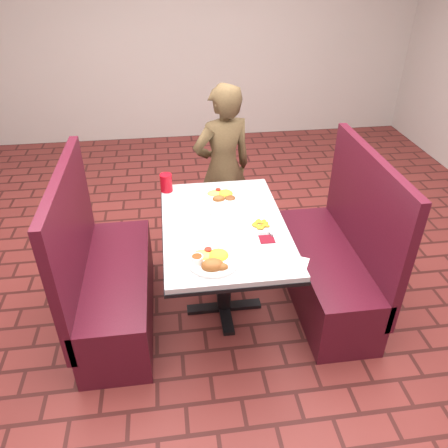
{
  "coord_description": "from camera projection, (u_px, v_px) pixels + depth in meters",
  "views": [
    {
      "loc": [
        -0.32,
        -2.38,
        2.3
      ],
      "look_at": [
        0.0,
        0.0,
        0.75
      ],
      "focal_mm": 35.0,
      "sensor_mm": 36.0,
      "label": 1
    }
  ],
  "objects": [
    {
      "name": "room",
      "position": [
        224.0,
        33.0,
        2.23
      ],
      "size": [
        7.0,
        7.04,
        2.82
      ],
      "color": "maroon",
      "rests_on": "ground"
    },
    {
      "name": "knife_utensil",
      "position": [
        213.0,
        257.0,
        2.54
      ],
      "size": [
        0.1,
        0.16,
        0.0
      ],
      "primitive_type": "cube",
      "rotation": [
        0.0,
        0.0,
        0.54
      ],
      "color": "#B9B9BE",
      "rests_on": "dining_table"
    },
    {
      "name": "dining_table",
      "position": [
        224.0,
        236.0,
        2.91
      ],
      "size": [
        0.81,
        1.21,
        0.75
      ],
      "color": "silver",
      "rests_on": "ground"
    },
    {
      "name": "spoon_utensil",
      "position": [
        267.0,
        232.0,
        2.77
      ],
      "size": [
        0.07,
        0.12,
        0.0
      ],
      "primitive_type": "cube",
      "rotation": [
        0.0,
        0.0,
        0.46
      ],
      "color": "silver",
      "rests_on": "dining_table"
    },
    {
      "name": "diner_person",
      "position": [
        223.0,
        169.0,
        3.63
      ],
      "size": [
        0.6,
        0.49,
        1.43
      ],
      "primitive_type": "imported",
      "rotation": [
        0.0,
        0.0,
        3.46
      ],
      "color": "brown",
      "rests_on": "ground"
    },
    {
      "name": "far_dinner_plate",
      "position": [
        222.0,
        195.0,
        3.14
      ],
      "size": [
        0.26,
        0.26,
        0.07
      ],
      "rotation": [
        0.0,
        0.0,
        0.36
      ],
      "color": "white",
      "rests_on": "dining_table"
    },
    {
      "name": "red_tumbler",
      "position": [
        166.0,
        183.0,
        3.2
      ],
      "size": [
        0.09,
        0.09,
        0.13
      ],
      "primitive_type": "cylinder",
      "color": "#B70C18",
      "rests_on": "dining_table"
    },
    {
      "name": "paper_napkin",
      "position": [
        292.0,
        263.0,
        2.5
      ],
      "size": [
        0.22,
        0.2,
        0.01
      ],
      "primitive_type": "cube",
      "rotation": [
        0.0,
        0.0,
        -0.48
      ],
      "color": "white",
      "rests_on": "dining_table"
    },
    {
      "name": "lettuce_shreds",
      "position": [
        229.0,
        219.0,
        2.91
      ],
      "size": [
        0.28,
        0.32,
        0.0
      ],
      "primitive_type": null,
      "color": "#8EC74F",
      "rests_on": "dining_table"
    },
    {
      "name": "maroon_napkin",
      "position": [
        267.0,
        239.0,
        2.71
      ],
      "size": [
        0.09,
        0.09,
        0.0
      ],
      "primitive_type": "cube",
      "rotation": [
        0.0,
        0.0,
        -0.02
      ],
      "color": "maroon",
      "rests_on": "dining_table"
    },
    {
      "name": "booth_bench_right",
      "position": [
        332.0,
        264.0,
        3.18
      ],
      "size": [
        0.47,
        1.2,
        1.17
      ],
      "color": "#501220",
      "rests_on": "ground"
    },
    {
      "name": "fork_utensil",
      "position": [
        219.0,
        262.0,
        2.5
      ],
      "size": [
        0.1,
        0.14,
        0.0
      ],
      "primitive_type": "cube",
      "rotation": [
        0.0,
        0.0,
        -0.59
      ],
      "color": "#BBBBC0",
      "rests_on": "dining_table"
    },
    {
      "name": "plantain_plate",
      "position": [
        261.0,
        225.0,
        2.82
      ],
      "size": [
        0.18,
        0.18,
        0.03
      ],
      "rotation": [
        0.0,
        0.0,
        -0.04
      ],
      "color": "white",
      "rests_on": "dining_table"
    },
    {
      "name": "booth_bench_left",
      "position": [
        109.0,
        284.0,
        3.0
      ],
      "size": [
        0.47,
        1.2,
        1.17
      ],
      "color": "#501220",
      "rests_on": "ground"
    },
    {
      "name": "near_dinner_plate",
      "position": [
        212.0,
        258.0,
        2.49
      ],
      "size": [
        0.3,
        0.3,
        0.09
      ],
      "rotation": [
        0.0,
        0.0,
        0.09
      ],
      "color": "white",
      "rests_on": "dining_table"
    }
  ]
}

